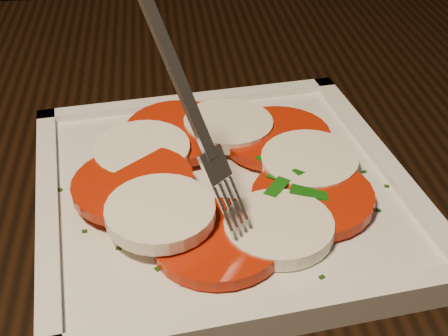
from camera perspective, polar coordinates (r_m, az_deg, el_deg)
table at (r=0.58m, az=8.14°, el=-6.92°), size 1.28×0.93×0.75m
chair at (r=1.35m, az=-1.48°, el=13.16°), size 0.52×0.52×0.93m
plate at (r=0.46m, az=0.00°, el=-2.27°), size 0.27×0.27×0.01m
caprese_salad at (r=0.45m, az=0.02°, el=-0.53°), size 0.24×0.23×0.02m
fork at (r=0.38m, az=-4.57°, el=6.72°), size 0.08×0.09×0.15m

